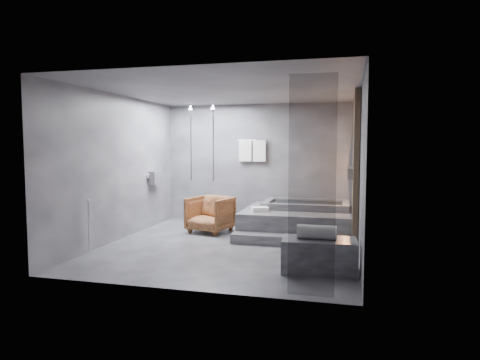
# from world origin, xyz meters

# --- Properties ---
(room) EXTENTS (5.00, 5.04, 2.82)m
(room) POSITION_xyz_m (0.40, 0.24, 1.73)
(room) COLOR #323235
(room) RESTS_ON ground
(tub_deck) EXTENTS (2.20, 2.00, 0.50)m
(tub_deck) POSITION_xyz_m (1.05, 1.45, 0.25)
(tub_deck) COLOR #38383B
(tub_deck) RESTS_ON ground
(tub_step) EXTENTS (2.20, 0.36, 0.18)m
(tub_step) POSITION_xyz_m (1.05, 0.27, 0.09)
(tub_step) COLOR #38383B
(tub_step) RESTS_ON ground
(concrete_bench) EXTENTS (1.10, 0.65, 0.48)m
(concrete_bench) POSITION_xyz_m (1.67, -1.26, 0.24)
(concrete_bench) COLOR #363639
(concrete_bench) RESTS_ON ground
(driftwood_chair) EXTENTS (0.99, 1.00, 0.76)m
(driftwood_chair) POSITION_xyz_m (-0.76, 1.06, 0.38)
(driftwood_chair) COLOR #4B2712
(driftwood_chair) RESTS_ON ground
(rolled_towel) EXTENTS (0.57, 0.21, 0.20)m
(rolled_towel) POSITION_xyz_m (1.63, -1.26, 0.58)
(rolled_towel) COLOR silver
(rolled_towel) RESTS_ON concrete_bench
(deck_towel) EXTENTS (0.39, 0.34, 0.09)m
(deck_towel) POSITION_xyz_m (0.34, 0.93, 0.54)
(deck_towel) COLOR white
(deck_towel) RESTS_ON tub_deck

